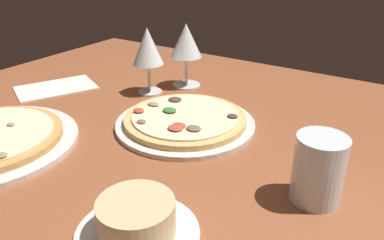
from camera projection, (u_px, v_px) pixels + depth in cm
name	position (u px, v px, depth cm)	size (l,w,h in cm)	color
dining_table	(199.00, 150.00, 75.87)	(150.00, 110.00, 4.00)	brown
pizza_main	(185.00, 121.00, 80.71)	(29.68, 29.68, 3.30)	silver
ramekin_on_saucer	(137.00, 223.00, 49.88)	(16.76, 16.76, 5.72)	silver
wine_glass_far	(148.00, 48.00, 93.89)	(7.77, 7.77, 16.90)	silver
wine_glass_near	(186.00, 43.00, 98.45)	(8.22, 8.22, 16.82)	silver
water_glass	(318.00, 173.00, 56.38)	(7.62, 7.62, 10.67)	silver
paper_menu	(56.00, 88.00, 101.56)	(12.68, 19.89, 0.30)	silver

